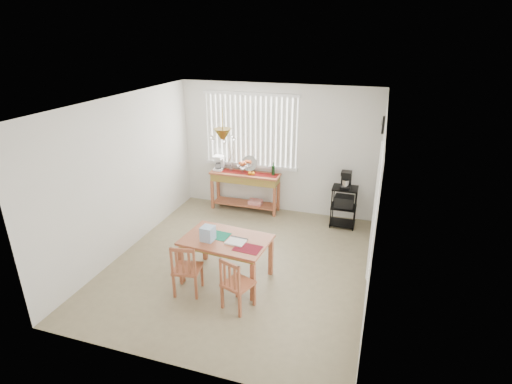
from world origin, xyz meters
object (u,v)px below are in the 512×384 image
(dining_table, at_px, (226,243))
(wire_cart, at_px, (344,203))
(chair_left, at_px, (187,269))
(cart_items, at_px, (346,180))
(chair_right, at_px, (236,284))
(sideboard, at_px, (245,182))

(dining_table, bearing_deg, wire_cart, 57.51)
(wire_cart, distance_m, chair_left, 3.41)
(cart_items, xyz_separation_m, chair_right, (-1.09, -2.96, -0.56))
(cart_items, bearing_deg, chair_left, -123.32)
(wire_cart, xyz_separation_m, chair_right, (-1.09, -2.95, -0.09))
(chair_left, bearing_deg, chair_right, -7.63)
(cart_items, height_order, dining_table, cart_items)
(wire_cart, distance_m, cart_items, 0.47)
(chair_right, bearing_deg, dining_table, 121.69)
(dining_table, xyz_separation_m, chair_right, (0.39, -0.63, -0.21))
(wire_cart, xyz_separation_m, dining_table, (-1.48, -2.32, 0.12))
(cart_items, distance_m, dining_table, 2.78)
(wire_cart, xyz_separation_m, cart_items, (0.00, 0.01, 0.47))
(dining_table, bearing_deg, chair_left, -127.19)
(chair_right, bearing_deg, wire_cart, 69.72)
(sideboard, xyz_separation_m, dining_table, (0.56, -2.48, -0.01))
(wire_cart, distance_m, dining_table, 2.76)
(sideboard, bearing_deg, chair_right, -73.10)
(cart_items, bearing_deg, dining_table, -122.40)
(wire_cart, distance_m, chair_right, 3.15)
(chair_right, bearing_deg, cart_items, 69.77)
(cart_items, relative_size, dining_table, 0.25)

